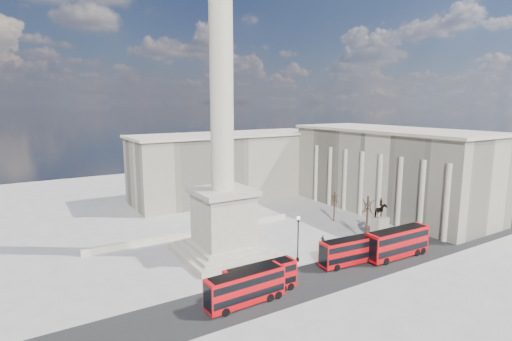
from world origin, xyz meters
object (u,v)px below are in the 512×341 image
at_px(red_bus_d, 398,242).
at_px(pedestrian_crossing, 323,241).
at_px(red_bus_a, 246,287).
at_px(red_bus_b, 261,279).
at_px(red_bus_c, 351,251).
at_px(victorian_lamp, 298,235).
at_px(equestrian_statue, 380,224).
at_px(nelsons_column, 223,176).
at_px(pedestrian_walking, 372,238).
at_px(pedestrian_standing, 392,238).

height_order(red_bus_d, pedestrian_crossing, red_bus_d).
height_order(red_bus_a, red_bus_b, red_bus_a).
height_order(red_bus_c, victorian_lamp, victorian_lamp).
bearing_deg(red_bus_b, equestrian_statue, 13.59).
height_order(red_bus_a, victorian_lamp, victorian_lamp).
bearing_deg(red_bus_d, nelsons_column, 146.81).
bearing_deg(pedestrian_walking, pedestrian_crossing, 155.43).
relative_size(victorian_lamp, pedestrian_standing, 4.31).
bearing_deg(equestrian_statue, pedestrian_standing, -90.88).
bearing_deg(victorian_lamp, pedestrian_crossing, 22.28).
distance_m(red_bus_b, red_bus_d, 25.05).
relative_size(red_bus_c, pedestrian_walking, 5.42).
xyz_separation_m(pedestrian_walking, pedestrian_standing, (3.30, -1.35, -0.11)).
xyz_separation_m(red_bus_a, red_bus_d, (27.97, 0.33, 0.28)).
bearing_deg(equestrian_statue, red_bus_d, -121.48).
xyz_separation_m(red_bus_b, pedestrian_standing, (29.81, 4.23, -1.26)).
xyz_separation_m(nelsons_column, pedestrian_walking, (24.27, -9.27, -11.96)).
bearing_deg(red_bus_b, nelsons_column, 81.81).
height_order(equestrian_statue, pedestrian_walking, equestrian_statue).
xyz_separation_m(nelsons_column, red_bus_a, (-5.18, -16.05, -10.73)).
distance_m(red_bus_a, red_bus_c, 19.83).
bearing_deg(red_bus_b, victorian_lamp, 30.50).
distance_m(pedestrian_walking, pedestrian_crossing, 8.87).
relative_size(victorian_lamp, pedestrian_walking, 3.80).
height_order(red_bus_c, equestrian_statue, equestrian_statue).
relative_size(red_bus_b, pedestrian_standing, 5.88).
relative_size(nelsons_column, red_bus_a, 4.81).
height_order(equestrian_statue, pedestrian_standing, equestrian_statue).
relative_size(red_bus_c, equestrian_statue, 1.39).
xyz_separation_m(nelsons_column, pedestrian_crossing, (16.26, -5.48, -12.00)).
bearing_deg(red_bus_c, red_bus_a, -168.42).
bearing_deg(equestrian_statue, pedestrian_walking, -156.85).
xyz_separation_m(red_bus_b, red_bus_c, (16.76, 1.03, 0.07)).
distance_m(red_bus_d, equestrian_statue, 9.23).
xyz_separation_m(red_bus_a, pedestrian_walking, (29.45, 6.78, -1.23)).
xyz_separation_m(red_bus_c, victorian_lamp, (-6.19, 5.11, 2.10)).
distance_m(victorian_lamp, equestrian_statue, 19.38).
relative_size(red_bus_d, pedestrian_crossing, 6.38).
distance_m(red_bus_a, pedestrian_crossing, 23.93).
xyz_separation_m(equestrian_statue, pedestrian_standing, (-0.04, -2.78, -1.71)).
bearing_deg(pedestrian_standing, equestrian_statue, -119.55).
bearing_deg(red_bus_c, pedestrian_walking, 30.18).
xyz_separation_m(red_bus_c, red_bus_d, (8.27, -1.89, 0.31)).
relative_size(nelsons_column, pedestrian_standing, 29.68).
bearing_deg(nelsons_column, red_bus_a, -107.88).
distance_m(red_bus_a, red_bus_b, 3.18).
bearing_deg(nelsons_column, pedestrian_crossing, -18.62).
xyz_separation_m(nelsons_column, red_bus_b, (-2.24, -14.86, -10.82)).
relative_size(red_bus_c, pedestrian_crossing, 5.65).
distance_m(red_bus_c, victorian_lamp, 8.30).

